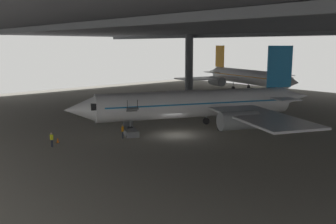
{
  "coord_description": "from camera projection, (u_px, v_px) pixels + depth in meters",
  "views": [
    {
      "loc": [
        32.23,
        -30.51,
        10.75
      ],
      "look_at": [
        -2.34,
        0.73,
        2.45
      ],
      "focal_mm": 40.2,
      "sensor_mm": 36.0,
      "label": 1
    }
  ],
  "objects": [
    {
      "name": "traffic_cone_orange",
      "position": [
        58.0,
        140.0,
        41.89
      ],
      "size": [
        0.36,
        0.36,
        0.6
      ],
      "color": "black",
      "rests_on": "ground_plane"
    },
    {
      "name": "crew_worker_by_stairs",
      "position": [
        123.0,
        131.0,
        43.79
      ],
      "size": [
        0.41,
        0.43,
        1.64
      ],
      "color": "#232838",
      "rests_on": "ground_plane"
    },
    {
      "name": "hangar_structure",
      "position": [
        248.0,
        24.0,
        52.31
      ],
      "size": [
        121.0,
        99.0,
        14.3
      ],
      "color": "#4C4F54",
      "rests_on": "ground_plane"
    },
    {
      "name": "airplane_main",
      "position": [
        200.0,
        104.0,
        48.48
      ],
      "size": [
        31.98,
        31.92,
        10.69
      ],
      "color": "white",
      "rests_on": "ground_plane"
    },
    {
      "name": "boarding_stairs",
      "position": [
        130.0,
        129.0,
        45.64
      ],
      "size": [
        4.25,
        2.95,
        4.5
      ],
      "color": "slate",
      "rests_on": "ground_plane"
    },
    {
      "name": "crew_worker_near_nose",
      "position": [
        52.0,
        139.0,
        40.08
      ],
      "size": [
        0.55,
        0.23,
        1.58
      ],
      "color": "#232838",
      "rests_on": "ground_plane"
    },
    {
      "name": "airplane_distant",
      "position": [
        246.0,
        77.0,
        90.17
      ],
      "size": [
        33.04,
        32.62,
        10.66
      ],
      "color": "white",
      "rests_on": "ground_plane"
    },
    {
      "name": "ground_plane",
      "position": [
        176.0,
        135.0,
        45.57
      ],
      "size": [
        110.0,
        110.0,
        0.0
      ],
      "primitive_type": "plane",
      "color": "gray"
    }
  ]
}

